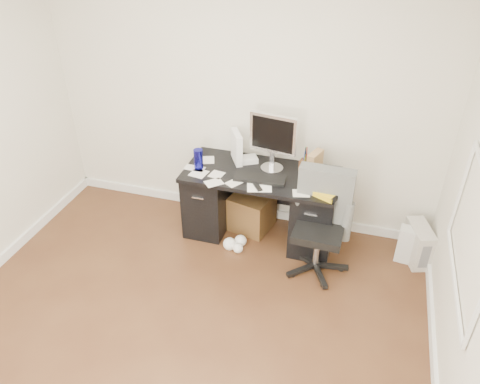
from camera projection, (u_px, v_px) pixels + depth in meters
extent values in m
plane|color=#452616|center=(170.00, 351.00, 3.70)|extent=(4.00, 4.00, 0.00)
cube|color=silver|center=(242.00, 98.00, 4.57)|extent=(4.00, 0.02, 2.70)
cube|color=white|center=(241.00, 208.00, 5.27)|extent=(4.00, 0.03, 0.10)
cube|color=black|center=(261.00, 175.00, 4.55)|extent=(1.50, 0.70, 0.04)
cube|color=black|center=(209.00, 198.00, 4.89)|extent=(0.40, 0.60, 0.71)
cube|color=black|center=(314.00, 215.00, 4.63)|extent=(0.40, 0.60, 0.71)
cube|color=black|center=(268.00, 182.00, 4.97)|extent=(0.70, 0.03, 0.51)
cube|color=black|center=(260.00, 179.00, 4.43)|extent=(0.50, 0.20, 0.03)
sphere|color=silver|center=(304.00, 183.00, 4.32)|extent=(0.08, 0.08, 0.07)
cylinder|color=navy|center=(198.00, 159.00, 4.57)|extent=(0.11, 0.11, 0.20)
cube|color=white|center=(237.00, 147.00, 4.66)|extent=(0.24, 0.30, 0.31)
cube|color=#A57D50|center=(315.00, 164.00, 4.46)|extent=(0.16, 0.23, 0.24)
cube|color=yellow|center=(330.00, 192.00, 4.22)|extent=(0.30, 0.33, 0.05)
cube|color=#A9A498|center=(418.00, 244.00, 4.51)|extent=(0.28, 0.42, 0.39)
cube|color=silver|center=(412.00, 246.00, 4.49)|extent=(0.30, 0.23, 0.37)
cube|color=#4C3516|center=(252.00, 211.00, 4.95)|extent=(0.48, 0.48, 0.40)
cube|color=slate|center=(239.00, 215.00, 5.08)|extent=(0.39, 0.36, 0.18)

